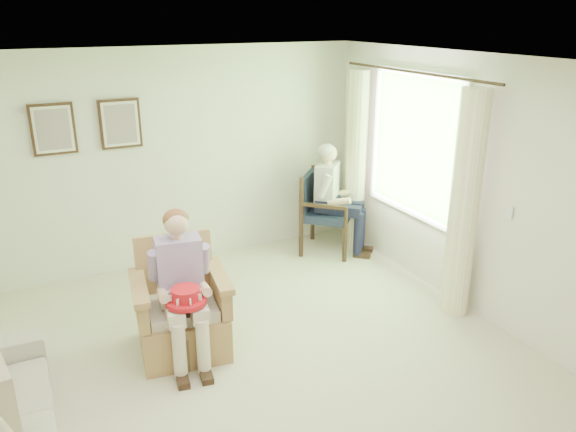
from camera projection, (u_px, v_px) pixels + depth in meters
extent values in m
plane|color=beige|center=(258.00, 382.00, 4.75)|extent=(5.50, 5.50, 0.00)
cube|color=silver|center=(163.00, 160.00, 6.62)|extent=(5.00, 0.04, 2.60)
cube|color=silver|center=(496.00, 196.00, 5.35)|extent=(0.04, 5.50, 2.60)
cube|color=white|center=(251.00, 66.00, 3.86)|extent=(5.00, 5.50, 0.02)
cube|color=#2D6B23|center=(415.00, 145.00, 6.26)|extent=(0.02, 1.40, 1.50)
cube|color=white|center=(420.00, 74.00, 5.99)|extent=(0.04, 1.52, 0.06)
cube|color=white|center=(409.00, 211.00, 6.53)|extent=(0.04, 1.52, 0.06)
cylinder|color=#382114|center=(414.00, 72.00, 5.95)|extent=(0.03, 2.50, 0.03)
cylinder|color=#FFE9C7|center=(464.00, 206.00, 5.52)|extent=(0.34, 0.34, 2.30)
cylinder|color=#FFE9C7|center=(355.00, 162.00, 7.17)|extent=(0.34, 0.34, 2.30)
cube|color=#382114|center=(53.00, 129.00, 5.95)|extent=(0.45, 0.03, 0.55)
cube|color=silver|center=(53.00, 130.00, 5.93)|extent=(0.39, 0.01, 0.49)
cube|color=tan|center=(53.00, 130.00, 5.92)|extent=(0.33, 0.01, 0.43)
cube|color=#382114|center=(120.00, 124.00, 6.24)|extent=(0.45, 0.03, 0.55)
cube|color=silver|center=(121.00, 124.00, 6.22)|extent=(0.39, 0.01, 0.49)
cube|color=tan|center=(121.00, 124.00, 6.21)|extent=(0.33, 0.01, 0.43)
cube|color=#AA8450|center=(183.00, 330.00, 5.16)|extent=(0.76, 0.74, 0.40)
cube|color=beige|center=(182.00, 307.00, 5.05)|extent=(0.59, 0.57, 0.10)
cube|color=#AA8450|center=(170.00, 265.00, 5.24)|extent=(0.71, 0.22, 0.60)
cube|color=#AA8450|center=(141.00, 304.00, 4.89)|extent=(0.10, 0.69, 0.29)
cube|color=#AA8450|center=(218.00, 288.00, 5.18)|extent=(0.10, 0.69, 0.29)
cylinder|color=black|center=(318.00, 246.00, 6.96)|extent=(0.06, 0.06, 0.44)
cylinder|color=black|center=(359.00, 237.00, 7.21)|extent=(0.06, 0.06, 0.44)
cylinder|color=black|center=(297.00, 231.00, 7.43)|extent=(0.06, 0.06, 0.44)
cylinder|color=black|center=(337.00, 223.00, 7.69)|extent=(0.06, 0.06, 0.44)
cube|color=#192037|center=(328.00, 214.00, 7.23)|extent=(0.58, 0.56, 0.10)
cube|color=#192037|center=(318.00, 189.00, 7.37)|extent=(0.54, 0.07, 0.50)
cube|color=beige|center=(181.00, 292.00, 4.99)|extent=(0.40, 0.26, 0.16)
cube|color=#A688C0|center=(178.00, 262.00, 4.91)|extent=(0.39, 0.24, 0.46)
sphere|color=#DDAD8E|center=(176.00, 223.00, 4.78)|extent=(0.21, 0.21, 0.21)
ellipsoid|color=brown|center=(175.00, 220.00, 4.79)|extent=(0.22, 0.22, 0.18)
cube|color=beige|center=(177.00, 310.00, 4.78)|extent=(0.14, 0.44, 0.13)
cube|color=beige|center=(200.00, 305.00, 4.87)|extent=(0.14, 0.44, 0.13)
cylinder|color=beige|center=(186.00, 350.00, 4.71)|extent=(0.12, 0.12, 0.51)
cylinder|color=beige|center=(209.00, 344.00, 4.79)|extent=(0.12, 0.12, 0.51)
cube|color=#171732|center=(329.00, 203.00, 7.17)|extent=(0.40, 0.26, 0.16)
cube|color=beige|center=(328.00, 181.00, 7.10)|extent=(0.39, 0.24, 0.46)
sphere|color=#DDAD8E|center=(330.00, 153.00, 6.96)|extent=(0.21, 0.21, 0.21)
ellipsoid|color=#B7B2AD|center=(329.00, 150.00, 6.97)|extent=(0.22, 0.22, 0.18)
cube|color=#171732|center=(331.00, 213.00, 6.97)|extent=(0.14, 0.44, 0.13)
cube|color=#171732|center=(344.00, 210.00, 7.05)|extent=(0.14, 0.44, 0.13)
cylinder|color=#171732|center=(338.00, 240.00, 6.90)|extent=(0.12, 0.12, 0.55)
cylinder|color=#171732|center=(352.00, 237.00, 6.98)|extent=(0.12, 0.12, 0.55)
cylinder|color=red|center=(186.00, 301.00, 4.73)|extent=(0.35, 0.35, 0.04)
cylinder|color=red|center=(186.00, 295.00, 4.71)|extent=(0.24, 0.24, 0.12)
cube|color=white|center=(200.00, 292.00, 4.76)|extent=(0.05, 0.01, 0.05)
cube|color=white|center=(193.00, 288.00, 4.82)|extent=(0.04, 0.04, 0.05)
cube|color=white|center=(181.00, 289.00, 4.81)|extent=(0.01, 0.04, 0.05)
cube|color=white|center=(172.00, 293.00, 4.74)|extent=(0.04, 0.04, 0.05)
cube|color=white|center=(171.00, 298.00, 4.65)|extent=(0.04, 0.01, 0.05)
cube|color=white|center=(178.00, 302.00, 4.59)|extent=(0.04, 0.04, 0.05)
cube|color=white|center=(190.00, 301.00, 4.60)|extent=(0.01, 0.05, 0.05)
cube|color=white|center=(199.00, 297.00, 4.67)|extent=(0.04, 0.04, 0.05)
cylinder|color=tan|center=(183.00, 345.00, 5.01)|extent=(0.51, 0.51, 0.31)
ellipsoid|color=white|center=(181.00, 325.00, 4.94)|extent=(0.36, 0.36, 0.22)
cylinder|color=#A57F56|center=(193.00, 325.00, 4.94)|extent=(0.16, 0.29, 0.47)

